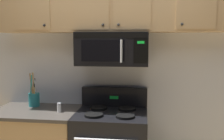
% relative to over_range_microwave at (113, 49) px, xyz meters
% --- Properties ---
extents(back_wall, '(5.20, 0.10, 2.70)m').
position_rel_over_range_microwave_xyz_m(back_wall, '(0.00, 0.25, -0.23)').
color(back_wall, silver).
rests_on(back_wall, ground_plane).
extents(over_range_microwave, '(0.76, 0.43, 0.35)m').
position_rel_over_range_microwave_xyz_m(over_range_microwave, '(0.00, 0.00, 0.00)').
color(over_range_microwave, black).
extents(upper_cabinets, '(2.50, 0.36, 0.55)m').
position_rel_over_range_microwave_xyz_m(upper_cabinets, '(0.00, 0.03, 0.45)').
color(upper_cabinets, tan).
extents(utensil_crock_teal, '(0.13, 0.13, 0.39)m').
position_rel_over_range_microwave_xyz_m(utensil_crock_teal, '(-0.93, 0.05, -0.58)').
color(utensil_crock_teal, teal).
rests_on(utensil_crock_teal, counter_segment).
extents(salt_shaker, '(0.04, 0.04, 0.10)m').
position_rel_over_range_microwave_xyz_m(salt_shaker, '(-0.56, -0.16, -0.63)').
color(salt_shaker, white).
rests_on(salt_shaker, counter_segment).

